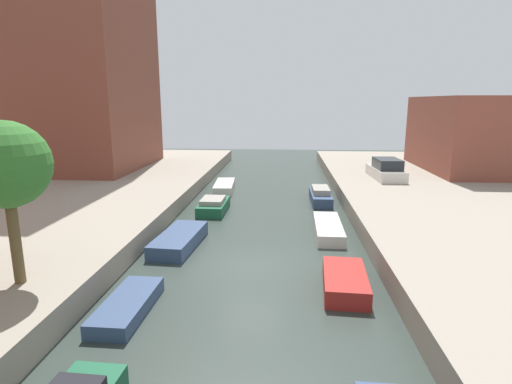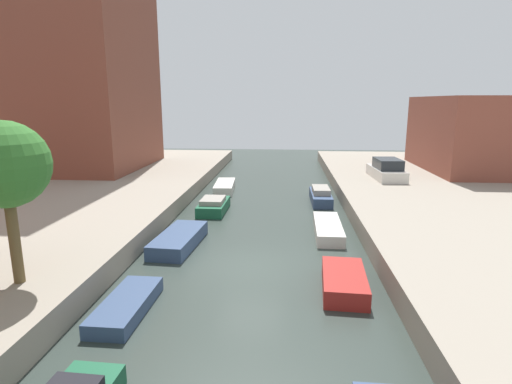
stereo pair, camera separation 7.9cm
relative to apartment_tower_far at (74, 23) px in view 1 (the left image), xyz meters
The scene contains 12 objects.
ground_plane 27.75m from the apartment_tower_far, 49.38° to the right, with size 84.00×84.00×0.00m, color #2D3833.
apartment_tower_far is the anchor object (origin of this frame).
low_block_right 35.15m from the apartment_tower_far, ahead, with size 10.00×11.60×6.03m, color brown.
street_tree_2 25.94m from the apartment_tower_far, 68.64° to the right, with size 2.64×2.64×5.10m.
parked_car 27.51m from the apartment_tower_far, ahead, with size 2.10×4.75×1.52m.
moored_boat_left_2 28.83m from the apartment_tower_far, 61.56° to the right, with size 1.38×3.47×0.48m.
moored_boat_left_3 24.25m from the apartment_tower_far, 53.15° to the right, with size 1.94×4.31×0.65m.
moored_boat_left_4 20.81m from the apartment_tower_far, 38.73° to the right, with size 1.59×3.46×0.90m.
moored_boat_left_5 18.42m from the apartment_tower_far, 18.73° to the right, with size 1.61×4.27×0.63m.
moored_boat_right_2 31.07m from the apartment_tower_far, 46.67° to the right, with size 1.70×3.24×0.65m.
moored_boat_right_3 27.28m from the apartment_tower_far, 36.12° to the right, with size 1.40×4.41×0.58m.
moored_boat_right_4 24.48m from the apartment_tower_far, 20.77° to the right, with size 1.31×3.97×1.03m.
Camera 1 is at (1.30, -15.85, 6.62)m, focal length 28.84 mm.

